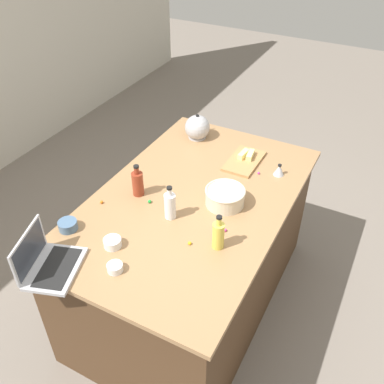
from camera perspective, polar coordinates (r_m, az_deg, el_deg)
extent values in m
plane|color=slate|center=(3.19, 0.00, -13.65)|extent=(12.00, 12.00, 0.00)
cube|color=#4C331E|center=(2.86, 0.00, -8.19)|extent=(1.71, 1.04, 0.87)
cube|color=#9E754C|center=(2.56, 0.00, -1.15)|extent=(1.77, 1.10, 0.03)
cube|color=#B7B7BC|center=(2.24, -17.70, -9.69)|extent=(0.36, 0.31, 0.02)
cube|color=black|center=(2.22, -17.51, -9.54)|extent=(0.31, 0.23, 0.00)
cube|color=#B7B7BC|center=(2.21, -20.93, -7.24)|extent=(0.29, 0.10, 0.20)
cube|color=#333842|center=(2.21, -20.80, -7.26)|extent=(0.26, 0.09, 0.18)
cylinder|color=beige|center=(2.49, 4.41, -0.71)|extent=(0.23, 0.23, 0.10)
cylinder|color=black|center=(2.49, 4.42, -0.62)|extent=(0.19, 0.19, 0.08)
torus|color=beige|center=(2.46, 4.47, 0.17)|extent=(0.24, 0.24, 0.01)
cylinder|color=#DBC64C|center=(2.20, 3.52, -5.84)|extent=(0.06, 0.06, 0.15)
cylinder|color=#DBC64C|center=(2.14, 3.62, -3.95)|extent=(0.03, 0.03, 0.04)
cylinder|color=black|center=(2.12, 3.65, -3.39)|extent=(0.03, 0.03, 0.01)
cylinder|color=white|center=(2.38, -2.94, -1.90)|extent=(0.07, 0.07, 0.15)
cylinder|color=white|center=(2.32, -3.02, -0.01)|extent=(0.03, 0.03, 0.04)
cylinder|color=black|center=(2.30, -3.04, 0.54)|extent=(0.03, 0.03, 0.01)
cylinder|color=maroon|center=(2.56, -7.24, 1.09)|extent=(0.07, 0.07, 0.15)
cylinder|color=maroon|center=(2.51, -7.41, 2.87)|extent=(0.03, 0.03, 0.04)
cylinder|color=black|center=(2.49, -7.46, 3.38)|extent=(0.03, 0.03, 0.01)
cylinder|color=#ADADB2|center=(3.15, 0.70, 7.41)|extent=(0.13, 0.13, 0.01)
sphere|color=#ADADB2|center=(3.11, 0.71, 8.60)|extent=(0.18, 0.18, 0.18)
cone|color=#ADADB2|center=(3.17, 1.43, 9.55)|extent=(0.08, 0.03, 0.07)
sphere|color=black|center=(3.06, 0.72, 10.12)|extent=(0.02, 0.02, 0.02)
cube|color=#AD7F4C|center=(2.89, 6.97, 4.13)|extent=(0.34, 0.19, 0.02)
cube|color=#F4E58C|center=(2.90, 7.77, 4.90)|extent=(0.11, 0.05, 0.04)
cube|color=#F4E58C|center=(2.91, 6.86, 5.03)|extent=(0.11, 0.05, 0.04)
cylinder|color=white|center=(2.16, -10.23, -9.89)|extent=(0.08, 0.08, 0.04)
cylinder|color=white|center=(2.28, -10.55, -6.65)|extent=(0.09, 0.09, 0.05)
cylinder|color=slate|center=(2.43, -16.22, -4.29)|extent=(0.10, 0.10, 0.05)
cone|color=#B2B2B7|center=(2.79, 11.54, 2.88)|extent=(0.07, 0.07, 0.07)
cylinder|color=black|center=(2.77, 11.63, 3.51)|extent=(0.02, 0.02, 0.01)
sphere|color=#CC3399|center=(2.34, 4.45, -5.10)|extent=(0.02, 0.02, 0.02)
sphere|color=yellow|center=(2.30, -15.82, -7.61)|extent=(0.02, 0.02, 0.02)
sphere|color=yellow|center=(2.25, -0.31, -6.84)|extent=(0.02, 0.02, 0.02)
sphere|color=green|center=(2.53, -5.67, -1.26)|extent=(0.02, 0.02, 0.02)
sphere|color=blue|center=(2.58, 5.11, -0.24)|extent=(0.02, 0.02, 0.02)
sphere|color=#CC3399|center=(2.78, 8.88, 2.50)|extent=(0.02, 0.02, 0.02)
sphere|color=yellow|center=(2.33, -16.52, -6.97)|extent=(0.02, 0.02, 0.02)
sphere|color=orange|center=(2.57, -11.97, -1.32)|extent=(0.02, 0.02, 0.02)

